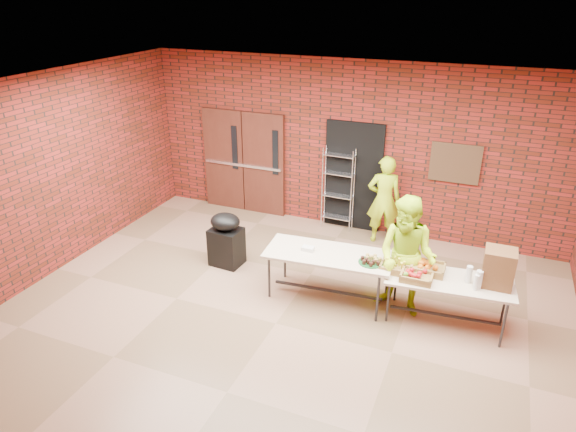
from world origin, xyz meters
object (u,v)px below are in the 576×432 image
at_px(table_left, 329,257).
at_px(volunteer_woman, 384,200).
at_px(wire_rack, 338,189).
at_px(coffee_dispenser, 499,268).
at_px(table_right, 449,283).
at_px(covered_grill, 226,239).
at_px(volunteer_man, 407,257).

bearing_deg(table_left, volunteer_woman, 77.04).
distance_m(wire_rack, volunteer_woman, 0.96).
relative_size(table_left, coffee_dispenser, 3.67).
xyz_separation_m(table_right, covered_grill, (-3.64, 0.31, -0.17)).
bearing_deg(table_right, coffee_dispenser, 3.90).
bearing_deg(covered_grill, volunteer_man, -0.53).
relative_size(wire_rack, volunteer_woman, 0.98).
bearing_deg(volunteer_woman, covered_grill, 21.03).
bearing_deg(table_right, covered_grill, 169.77).
distance_m(wire_rack, covered_grill, 2.47).
bearing_deg(table_left, coffee_dispenser, -1.41).
relative_size(wire_rack, table_right, 0.92).
relative_size(table_left, table_right, 1.09).
bearing_deg(table_left, table_right, -3.51).
height_order(wire_rack, volunteer_woman, volunteer_woman).
xyz_separation_m(table_left, volunteer_woman, (0.32, 2.19, 0.12)).
bearing_deg(table_left, wire_rack, 99.62).
bearing_deg(coffee_dispenser, table_right, -170.68).
relative_size(wire_rack, volunteer_man, 0.91).
bearing_deg(table_left, covered_grill, 165.43).
distance_m(coffee_dispenser, covered_grill, 4.25).
relative_size(table_right, volunteer_woman, 1.07).
bearing_deg(volunteer_woman, wire_rack, -31.89).
bearing_deg(table_right, wire_rack, 129.04).
distance_m(wire_rack, table_right, 3.34).
bearing_deg(covered_grill, volunteer_woman, 43.73).
xyz_separation_m(coffee_dispenser, covered_grill, (-4.22, 0.21, -0.49)).
bearing_deg(wire_rack, covered_grill, -120.54).
xyz_separation_m(volunteer_woman, volunteer_man, (0.79, -2.10, 0.07)).
bearing_deg(volunteer_man, coffee_dispenser, 15.68).
bearing_deg(table_left, volunteer_man, 0.21).
relative_size(table_right, volunteer_man, 0.99).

